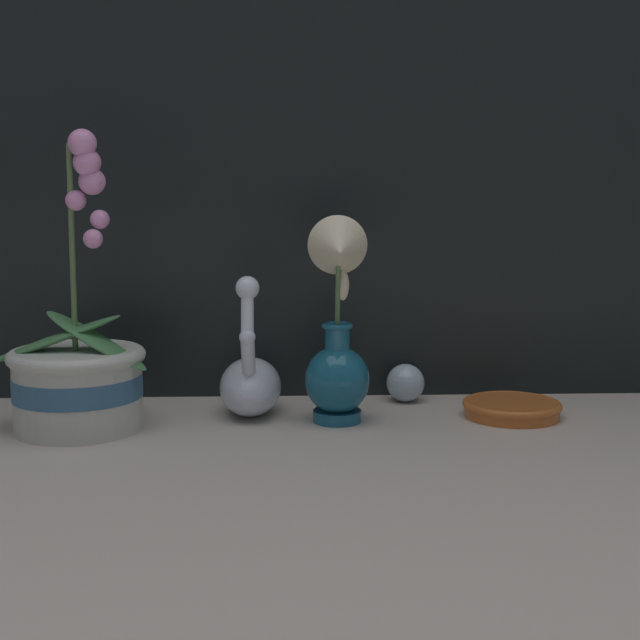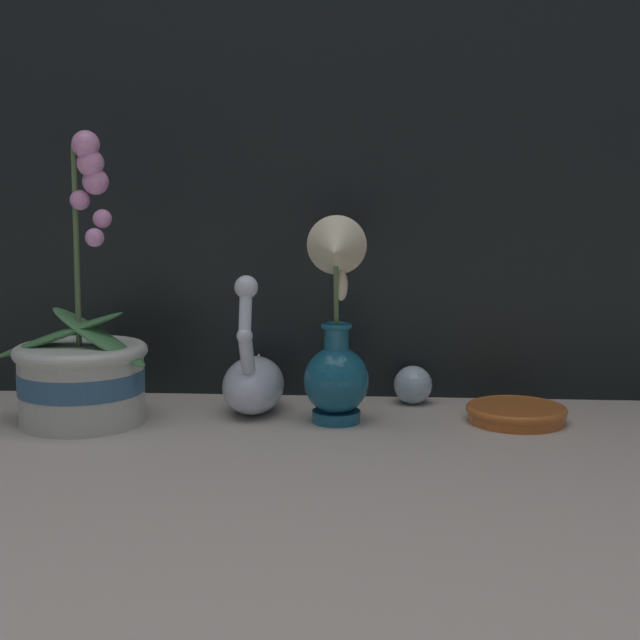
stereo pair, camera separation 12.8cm
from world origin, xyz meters
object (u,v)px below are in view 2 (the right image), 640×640
object	(u,v)px
orchid_potted_plant	(82,370)
blue_vase	(336,338)
glass_sphere	(413,385)
swan_figurine	(253,379)
amber_dish	(516,412)

from	to	relation	value
orchid_potted_plant	blue_vase	xyz separation A→B (m)	(0.36, 0.02, 0.05)
orchid_potted_plant	glass_sphere	distance (m)	0.50
swan_figurine	glass_sphere	xyz separation A→B (m)	(0.24, 0.07, -0.02)
orchid_potted_plant	swan_figurine	xyz separation A→B (m)	(0.24, 0.07, -0.03)
amber_dish	glass_sphere	bearing A→B (deg)	145.48
orchid_potted_plant	amber_dish	size ratio (longest dim) A/B	2.85
glass_sphere	amber_dish	size ratio (longest dim) A/B	0.42
glass_sphere	orchid_potted_plant	bearing A→B (deg)	-162.98
swan_figurine	glass_sphere	distance (m)	0.25
swan_figurine	amber_dish	bearing A→B (deg)	-4.09
orchid_potted_plant	blue_vase	distance (m)	0.37
orchid_potted_plant	amber_dish	bearing A→B (deg)	4.27
swan_figurine	amber_dish	xyz separation A→B (m)	(0.39, -0.03, -0.04)
blue_vase	amber_dish	size ratio (longest dim) A/B	2.05
blue_vase	glass_sphere	size ratio (longest dim) A/B	4.93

